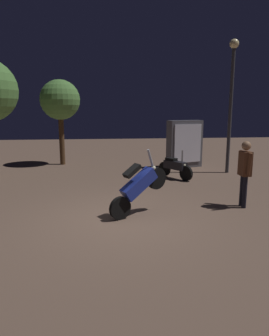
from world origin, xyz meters
TOP-DOWN VIEW (x-y plane):
  - ground_plane at (0.00, 0.00)m, footprint 40.00×40.00m
  - motorcycle_blue_foreground at (0.47, 0.25)m, footprint 1.50×0.89m
  - motorcycle_black_parked_left at (2.33, 4.20)m, footprint 1.01×1.43m
  - person_rider_beside at (3.33, 0.60)m, footprint 0.24×0.67m
  - streetlamp_near at (4.73, 5.01)m, footprint 0.36×0.36m
  - tree_center_bg at (-2.28, 7.68)m, footprint 1.82×1.82m
  - kiosk_billboard at (3.29, 6.41)m, footprint 1.68×0.94m

SIDE VIEW (x-z plane):
  - ground_plane at x=0.00m, z-range 0.00..0.00m
  - motorcycle_black_parked_left at x=2.33m, z-range -0.12..0.99m
  - motorcycle_blue_foreground at x=0.47m, z-range -0.07..1.56m
  - kiosk_billboard at x=3.29m, z-range 0.00..2.10m
  - person_rider_beside at x=3.33m, z-range 0.18..1.96m
  - tree_center_bg at x=-2.28m, z-range 1.01..4.93m
  - streetlamp_near at x=4.73m, z-range 0.69..5.93m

